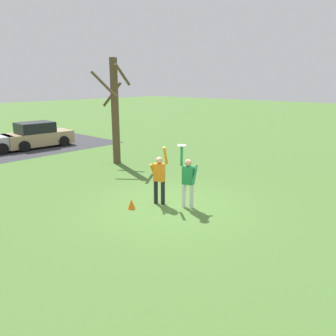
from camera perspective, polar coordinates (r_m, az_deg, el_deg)
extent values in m
plane|color=#4C7533|center=(11.37, 0.38, -6.40)|extent=(120.00, 120.00, 0.00)
cylinder|color=silver|center=(11.02, 4.04, -4.86)|extent=(0.14, 0.14, 0.82)
cylinder|color=silver|center=(11.09, 2.75, -4.70)|extent=(0.14, 0.14, 0.82)
cube|color=#238447|center=(10.84, 3.45, -1.24)|extent=(0.34, 0.42, 0.60)
sphere|color=tan|center=(10.73, 3.49, 0.89)|extent=(0.23, 0.23, 0.23)
cylinder|color=#238447|center=(10.77, 4.60, -1.11)|extent=(0.47, 0.26, 0.58)
cylinder|color=#238447|center=(10.75, 2.36, 2.10)|extent=(0.09, 0.09, 0.66)
cylinder|color=black|center=(11.42, -2.10, -4.12)|extent=(0.14, 0.14, 0.82)
cylinder|color=black|center=(11.33, -0.88, -4.27)|extent=(0.14, 0.14, 0.82)
cube|color=orange|center=(11.16, -1.52, -0.74)|extent=(0.34, 0.42, 0.60)
sphere|color=tan|center=(11.06, -1.53, 1.33)|extent=(0.23, 0.23, 0.23)
cylinder|color=orange|center=(11.23, -2.59, -0.41)|extent=(0.47, 0.26, 0.58)
cylinder|color=orange|center=(10.94, -0.45, 2.17)|extent=(0.34, 0.20, 0.65)
cylinder|color=white|center=(10.68, 2.37, 3.89)|extent=(0.29, 0.29, 0.02)
cylinder|color=black|center=(21.25, -26.54, 2.95)|extent=(0.67, 0.26, 0.66)
cube|color=tan|center=(22.80, -21.34, 4.76)|extent=(4.19, 2.02, 0.80)
cube|color=black|center=(22.64, -21.86, 6.50)|extent=(2.19, 1.75, 0.64)
cylinder|color=black|center=(24.17, -19.41, 4.91)|extent=(0.67, 0.26, 0.66)
cylinder|color=black|center=(22.55, -17.41, 4.43)|extent=(0.67, 0.26, 0.66)
cylinder|color=black|center=(23.23, -25.06, 4.00)|extent=(0.67, 0.26, 0.66)
cylinder|color=black|center=(21.54, -23.41, 3.43)|extent=(0.67, 0.26, 0.66)
cylinder|color=brown|center=(16.91, -9.06, 9.44)|extent=(0.38, 0.38, 5.18)
cylinder|color=brown|center=(16.53, -7.82, 15.59)|extent=(1.14, 0.40, 1.03)
cylinder|color=brown|center=(16.29, -10.93, 13.91)|extent=(0.45, 1.54, 1.25)
cylinder|color=brown|center=(17.30, -9.56, 12.35)|extent=(0.97, 0.53, 1.21)
cone|color=orange|center=(11.08, -6.29, -6.17)|extent=(0.26, 0.26, 0.32)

